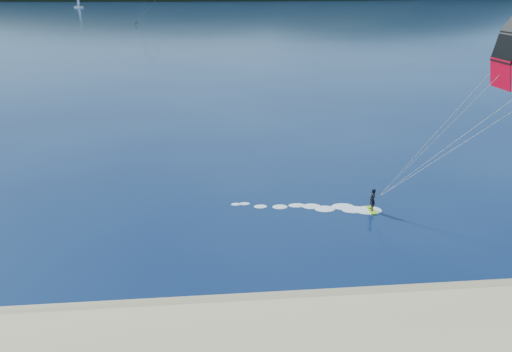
# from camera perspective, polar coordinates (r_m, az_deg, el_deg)

# --- Properties ---
(wet_sand) EXTENTS (220.00, 2.50, 0.10)m
(wet_sand) POSITION_cam_1_polar(r_m,az_deg,el_deg) (24.16, -4.07, -16.15)
(wet_sand) COLOR #917F54
(wet_sand) RESTS_ON ground
(kitesurfer_far) EXTENTS (10.15, 5.20, 12.58)m
(kitesurfer_far) POSITION_cam_1_polar(r_m,az_deg,el_deg) (212.64, -13.17, 20.30)
(kitesurfer_far) COLOR #9ED018
(kitesurfer_far) RESTS_ON ground
(sailboat) EXTENTS (7.69, 4.75, 10.70)m
(sailboat) POSITION_cam_1_polar(r_m,az_deg,el_deg) (429.45, -20.96, 18.86)
(sailboat) COLOR white
(sailboat) RESTS_ON ground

